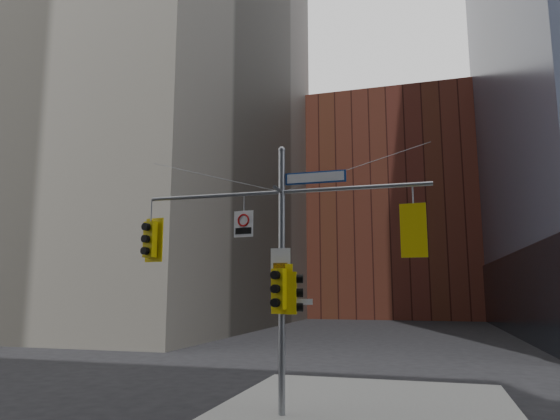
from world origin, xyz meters
The scene contains 12 objects.
sidewalk_corner centered at (2.00, 4.00, 0.07)m, with size 8.00×8.00×0.15m, color gray.
brick_midrise centered at (0.00, 58.00, 14.00)m, with size 26.00×20.00×28.00m, color maroon.
signal_assembly centered at (0.00, 1.99, 4.42)m, with size 8.00×0.80×7.30m.
traffic_light_west_arm centered at (-4.03, 2.01, 4.80)m, with size 0.62×0.55×1.31m.
traffic_light_east_arm centered at (3.49, 1.99, 4.80)m, with size 0.65×0.54×1.36m.
traffic_light_pole_side centered at (0.33, 2.01, 3.25)m, with size 0.47×0.40×1.11m.
traffic_light_pole_front centered at (0.00, 1.73, 3.36)m, with size 0.62×0.55×1.31m.
street_sign_blade centered at (0.95, 2.00, 6.35)m, with size 1.68×0.07×0.33m.
regulatory_sign_arm centered at (-1.10, 1.97, 5.17)m, with size 0.59×0.12×0.74m.
regulatory_sign_pole centered at (0.00, 1.88, 4.06)m, with size 0.54×0.06×0.71m.
street_blade_ew centered at (0.45, 2.00, 3.02)m, with size 0.76×0.13×0.15m.
street_blade_ns centered at (0.00, 2.45, 2.82)m, with size 0.09×0.78×0.16m.
Camera 1 is at (3.71, -10.98, 3.31)m, focal length 32.00 mm.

